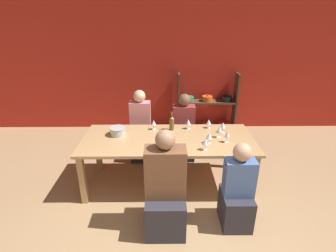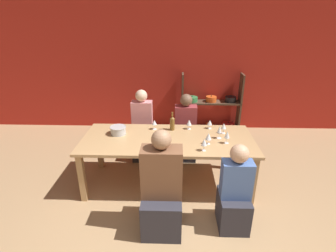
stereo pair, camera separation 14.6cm
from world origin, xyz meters
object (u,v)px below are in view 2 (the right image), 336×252
(wine_glass_white_c, at_px, (227,135))
(person_far_a, at_px, (143,133))
(wine_glass_red_c, at_px, (154,123))
(wine_glass_empty_b, at_px, (204,142))
(wine_glass_white_a, at_px, (208,137))
(person_near_b, at_px, (234,197))
(wine_glass_red_b, at_px, (220,130))
(shelf_unit, at_px, (211,111))
(person_far_b, at_px, (185,135))
(person_near_a, at_px, (162,194))
(wine_glass_red_a, at_px, (210,123))
(mixing_bowl, at_px, (118,130))
(wine_glass_white_b, at_px, (224,126))
(wine_bottle_green, at_px, (172,123))
(wine_glass_empty_a, at_px, (189,123))
(dining_table, at_px, (168,143))

(wine_glass_white_c, bearing_deg, person_far_a, 144.29)
(wine_glass_red_c, relative_size, wine_glass_empty_b, 0.91)
(wine_glass_white_a, xyz_separation_m, wine_glass_white_c, (0.26, 0.03, 0.01))
(wine_glass_empty_b, xyz_separation_m, person_near_b, (0.33, -0.49, -0.47))
(wine_glass_red_b, xyz_separation_m, person_near_b, (0.08, -0.87, -0.48))
(shelf_unit, xyz_separation_m, wine_glass_white_a, (-0.33, -2.21, 0.41))
(wine_glass_empty_b, distance_m, person_far_b, 1.28)
(person_near_a, bearing_deg, wine_glass_empty_b, 45.99)
(wine_glass_red_b, relative_size, person_near_b, 0.17)
(wine_glass_empty_b, xyz_separation_m, person_near_a, (-0.52, -0.54, -0.42))
(person_far_b, bearing_deg, wine_glass_red_c, 45.78)
(wine_glass_empty_b, bearing_deg, wine_glass_red_c, 136.02)
(shelf_unit, height_order, person_near_a, person_near_a)
(wine_glass_red_b, relative_size, person_far_b, 0.16)
(wine_glass_red_c, bearing_deg, wine_glass_empty_b, -43.98)
(wine_glass_red_a, xyz_separation_m, person_far_a, (-1.10, 0.42, -0.39))
(wine_glass_red_b, bearing_deg, person_near_b, -84.59)
(person_near_a, bearing_deg, wine_glass_red_a, 61.89)
(mixing_bowl, height_order, person_far_b, person_far_b)
(wine_glass_white_b, bearing_deg, wine_bottle_green, 172.40)
(wine_glass_empty_a, relative_size, person_near_a, 0.12)
(wine_glass_red_c, distance_m, wine_glass_white_c, 1.12)
(shelf_unit, bearing_deg, wine_glass_white_a, -98.56)
(dining_table, relative_size, wine_glass_red_b, 13.12)
(shelf_unit, height_order, wine_glass_empty_b, shelf_unit)
(person_far_b, bearing_deg, wine_glass_empty_a, 93.93)
(person_far_a, bearing_deg, person_near_a, 104.24)
(dining_table, bearing_deg, person_far_a, 120.45)
(wine_glass_white_c, height_order, person_far_a, person_far_a)
(wine_bottle_green, distance_m, wine_glass_empty_a, 0.26)
(wine_glass_empty_a, bearing_deg, person_near_b, -67.17)
(person_near_a, distance_m, person_far_b, 1.75)
(shelf_unit, xyz_separation_m, wine_glass_red_c, (-1.11, -1.73, 0.41))
(mixing_bowl, bearing_deg, person_near_a, -55.52)
(dining_table, distance_m, wine_glass_white_c, 0.85)
(wine_bottle_green, bearing_deg, wine_glass_red_c, 177.14)
(wine_glass_empty_b, distance_m, person_near_b, 0.75)
(wine_bottle_green, height_order, wine_glass_white_b, wine_bottle_green)
(wine_bottle_green, bearing_deg, wine_glass_red_a, 6.73)
(person_near_b, bearing_deg, shelf_unit, 88.52)
(wine_glass_empty_a, relative_size, person_far_a, 0.12)
(wine_glass_white_c, bearing_deg, person_near_a, -138.25)
(shelf_unit, distance_m, dining_table, 2.24)
(mixing_bowl, xyz_separation_m, wine_glass_red_a, (1.37, 0.25, 0.03))
(wine_glass_red_a, distance_m, wine_glass_empty_b, 0.74)
(wine_glass_white_a, bearing_deg, person_near_a, -129.20)
(wine_glass_empty_b, xyz_separation_m, person_far_a, (-0.95, 1.14, -0.41))
(wine_glass_white_a, height_order, wine_glass_empty_b, wine_glass_empty_b)
(wine_glass_white_b, bearing_deg, mixing_bowl, -177.23)
(person_near_a, bearing_deg, dining_table, 87.50)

